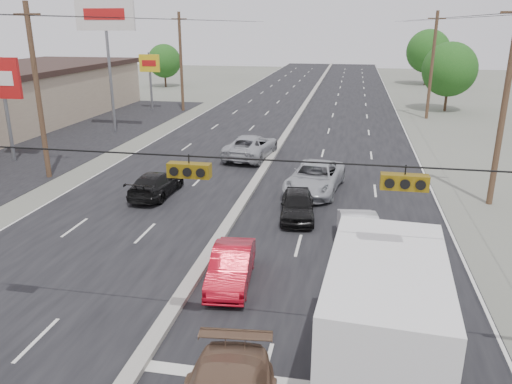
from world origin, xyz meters
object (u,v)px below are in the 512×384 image
Objects in this scene: tree_right_far at (428,51)px; queue_car_b at (359,235)px; utility_pole_right_c at (432,65)px; box_truck at (383,317)px; utility_pole_left_c at (181,62)px; tree_right_mid at (450,69)px; oncoming_far at (251,147)px; pole_sign_mid at (2,84)px; oncoming_near at (156,184)px; utility_pole_left_b at (38,92)px; queue_car_a at (297,205)px; queue_car_d at (395,286)px; utility_pole_right_b at (505,104)px; pole_sign_billboard at (105,23)px; pole_sign_far at (150,68)px; tree_left_far at (164,61)px; red_sedan at (231,267)px; queue_car_c at (315,178)px.

queue_car_b is at bearing -99.28° from tree_right_far.
queue_car_b is at bearing -101.70° from utility_pole_right_c.
tree_right_far is at bearing 86.02° from box_truck.
tree_right_mid is at bearing 10.30° from utility_pole_left_c.
tree_right_far is 1.42× the size of oncoming_far.
pole_sign_mid reaches higher than oncoming_near.
utility_pole_left_b is 2.56× the size of queue_car_a.
utility_pole_left_b is at bearing 156.96° from queue_car_d.
tree_right_far is (3.50, 55.00, -0.15)m from utility_pole_right_b.
oncoming_near is (-7.82, 1.85, -0.01)m from queue_car_a.
box_truck is 11.61m from queue_car_a.
pole_sign_billboard is at bearing 75.96° from pole_sign_mid.
pole_sign_billboard reaches higher than pole_sign_mid.
pole_sign_far is at bearing 123.10° from box_truck.
box_truck is at bearing -64.71° from tree_left_far.
pole_sign_far is 29.49m from oncoming_near.
queue_car_b is at bearing -133.27° from utility_pole_right_b.
tree_right_far is (32.00, 30.00, 0.55)m from pole_sign_far.
pole_sign_billboard is 16.58m from oncoming_far.
queue_car_a is at bearing -62.91° from tree_left_far.
pole_sign_billboard is (-27.00, -12.00, 3.76)m from utility_pole_right_c.
pole_sign_far is at bearing -170.84° from tree_right_mid.
tree_right_far is 2.08× the size of red_sedan.
utility_pole_right_c is 29.78m from pole_sign_billboard.
pole_sign_mid is at bearing 146.34° from box_truck.
queue_car_c is (2.10, 10.91, 0.14)m from red_sedan.
utility_pole_left_c is 41.13m from queue_car_d.
queue_car_a is (20.00, -6.88, -4.45)m from pole_sign_mid.
pole_sign_far is 0.74× the size of tree_right_far.
utility_pole_left_c is 25.00m from utility_pole_right_c.
tree_right_mid reaches higher than pole_sign_mid.
tree_left_far is 1.43× the size of queue_car_b.
tree_right_mid is at bearing -118.66° from oncoming_far.
pole_sign_mid reaches higher than queue_car_c.
queue_car_a is at bearing -102.45° from tree_right_far.
pole_sign_billboard is (-27.00, 13.00, 3.76)m from utility_pole_right_b.
oncoming_far is at bearing -125.28° from tree_right_mid.
pole_sign_far reaches higher than oncoming_near.
oncoming_near is at bearing -74.13° from utility_pole_left_c.
utility_pole_right_b is 17.99m from oncoming_near.
box_truck is (18.82, -14.93, -3.20)m from utility_pole_left_b.
queue_car_a is 0.87× the size of oncoming_near.
pole_sign_far is at bearing -180.00° from utility_pole_right_c.
utility_pole_left_c is 2.56× the size of queue_car_a.
pole_sign_mid is 1.22× the size of oncoming_far.
oncoming_near is at bearing -57.19° from pole_sign_billboard.
tree_right_far reaches higher than queue_car_a.
oncoming_far is (-17.40, -48.18, -4.16)m from tree_right_far.
tree_right_mid reaches higher than queue_car_c.
utility_pole_right_b is 2.56× the size of queue_car_a.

